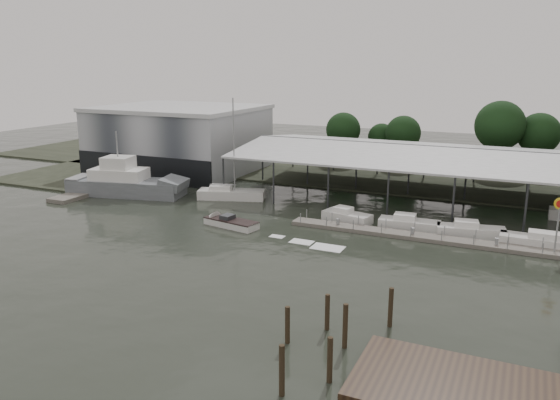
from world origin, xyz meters
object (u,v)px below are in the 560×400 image
at_px(shell_fuel_sign, 559,215).
at_px(speedboat_underway, 227,222).
at_px(white_sailboat, 230,194).
at_px(grey_trawler, 127,183).

xyz_separation_m(shell_fuel_sign, speedboat_underway, (-32.32, -4.22, -3.53)).
bearing_deg(white_sailboat, shell_fuel_sign, -27.79).
bearing_deg(speedboat_underway, white_sailboat, -51.55).
bearing_deg(shell_fuel_sign, grey_trawler, 177.17).
bearing_deg(shell_fuel_sign, white_sailboat, 170.35).
xyz_separation_m(grey_trawler, speedboat_underway, (19.37, -6.78, -1.19)).
relative_size(shell_fuel_sign, white_sailboat, 0.42).
distance_m(shell_fuel_sign, speedboat_underway, 32.78).
bearing_deg(speedboat_underway, grey_trawler, -8.75).
distance_m(shell_fuel_sign, grey_trawler, 51.80).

